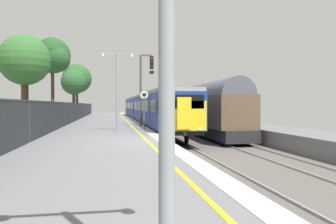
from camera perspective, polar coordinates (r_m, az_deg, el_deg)
The scene contains 11 objects.
ground at distance 16.02m, azimuth 7.05°, elevation -6.84°, with size 17.40×110.00×1.21m.
commuter_train_at_platform at distance 38.23m, azimuth -3.81°, elevation 0.68°, with size 2.83×39.99×3.81m.
freight_train_adjacent_track at distance 41.22m, azimuth 1.37°, elevation 0.91°, with size 2.60×42.33×4.42m.
signal_gantry at distance 25.75m, azimuth -4.14°, elevation 5.21°, with size 1.10×0.24×5.52m.
speed_limit_sign at distance 22.12m, azimuth -4.11°, elevation 1.31°, with size 0.59×0.08×2.61m.
platform_lamp_mid at distance 21.32m, azimuth -8.71°, elevation 4.81°, with size 2.00×0.20×4.96m.
platform_back_fence at distance 15.56m, azimuth -22.75°, elevation -1.34°, with size 0.07×99.00×1.85m.
background_tree_left at distance 22.15m, azimuth -23.31°, elevation 7.90°, with size 3.07×3.07×5.90m.
background_tree_centre at distance 52.03m, azimuth -15.47°, elevation 5.41°, with size 4.40×4.40×7.79m.
background_tree_right at distance 43.33m, azimuth -15.87°, elevation 4.84°, with size 3.14×3.14×6.07m.
background_tree_back at distance 29.78m, azimuth -19.05°, elevation 8.92°, with size 3.05×3.16×7.30m.
Camera 1 is at (-2.01, -15.16, 1.64)m, focal length 35.50 mm.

